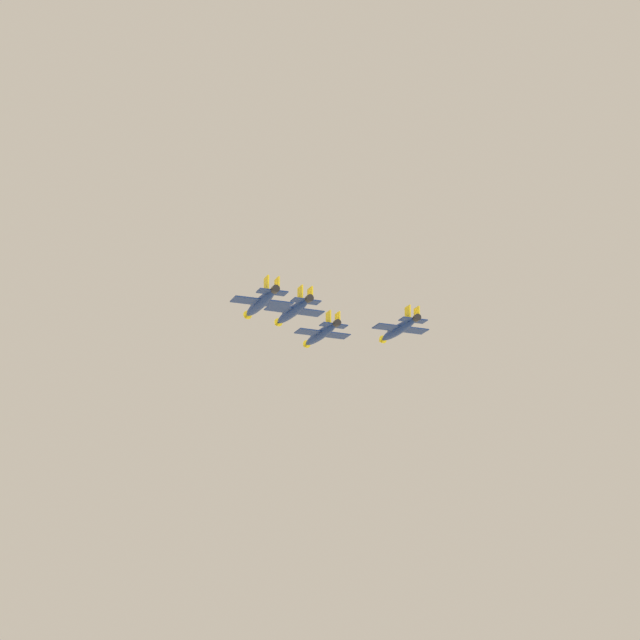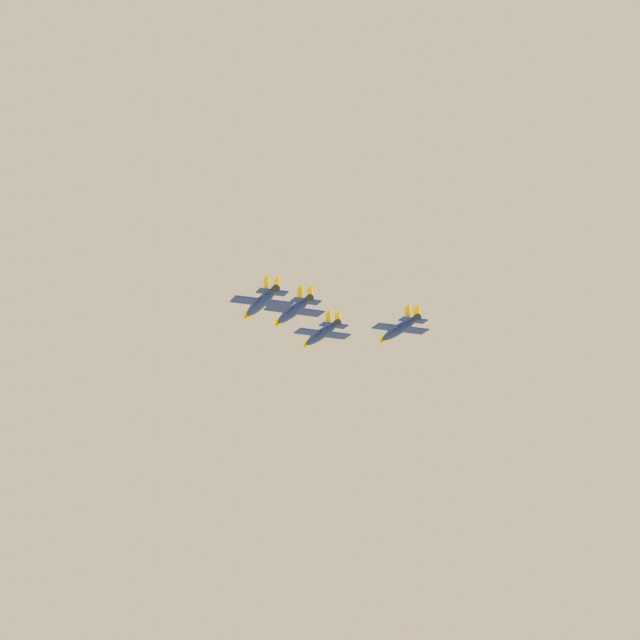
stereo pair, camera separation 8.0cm
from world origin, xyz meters
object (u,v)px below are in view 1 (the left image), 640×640
(jet_lead, at_px, (321,334))
(jet_left_outer, at_px, (260,303))
(jet_right_wingman, at_px, (399,329))
(jet_left_wingman, at_px, (293,311))

(jet_lead, relative_size, jet_left_outer, 1.01)
(jet_lead, height_order, jet_right_wingman, jet_lead)
(jet_right_wingman, height_order, jet_left_outer, jet_right_wingman)
(jet_left_wingman, xyz_separation_m, jet_left_outer, (17.16, -1.69, -3.81))
(jet_right_wingman, xyz_separation_m, jet_left_outer, (29.88, -20.03, -2.82))
(jet_left_outer, bearing_deg, jet_right_wingman, -67.47)
(jet_left_wingman, distance_m, jet_right_wingman, 22.35)
(jet_lead, bearing_deg, jet_left_wingman, 139.05)
(jet_right_wingman, bearing_deg, jet_left_wingman, 90.14)
(jet_lead, xyz_separation_m, jet_right_wingman, (4.43, 16.66, -1.41))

